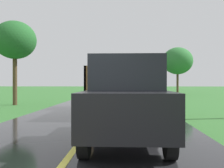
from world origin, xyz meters
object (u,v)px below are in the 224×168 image
(banana_truck_near, at_px, (118,83))
(roadside_tree_near_left, at_px, (15,41))
(following_car, at_px, (126,100))
(roadside_tree_mid_right, at_px, (178,61))

(banana_truck_near, distance_m, roadside_tree_near_left, 8.14)
(banana_truck_near, xyz_separation_m, roadside_tree_near_left, (-6.87, 3.37, 2.77))
(roadside_tree_near_left, relative_size, following_car, 1.35)
(roadside_tree_near_left, height_order, following_car, roadside_tree_near_left)
(banana_truck_near, xyz_separation_m, following_car, (0.33, -6.98, -0.40))
(banana_truck_near, bearing_deg, roadside_tree_near_left, 153.89)
(banana_truck_near, height_order, following_car, banana_truck_near)
(roadside_tree_mid_right, distance_m, following_car, 27.73)
(banana_truck_near, relative_size, roadside_tree_mid_right, 0.96)
(roadside_tree_near_left, xyz_separation_m, roadside_tree_mid_right, (14.13, 16.30, 0.04))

